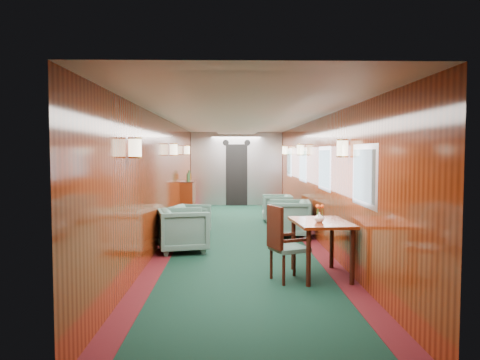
# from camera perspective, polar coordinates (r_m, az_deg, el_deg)

# --- Properties ---
(room) EXTENTS (12.00, 12.10, 2.40)m
(room) POSITION_cam_1_polar(r_m,az_deg,el_deg) (9.38, 0.08, 2.74)
(room) COLOR black
(room) RESTS_ON ground
(bulkhead) EXTENTS (2.98, 0.17, 2.39)m
(bulkhead) POSITION_cam_1_polar(r_m,az_deg,el_deg) (15.30, -0.42, 1.32)
(bulkhead) COLOR #ACADB3
(bulkhead) RESTS_ON ground
(windows_right) EXTENTS (0.02, 8.60, 0.80)m
(windows_right) POSITION_cam_1_polar(r_m,az_deg,el_deg) (9.78, 8.80, 1.65)
(windows_right) COLOR silver
(windows_right) RESTS_ON ground
(wall_sconces) EXTENTS (2.97, 7.97, 0.25)m
(wall_sconces) POSITION_cam_1_polar(r_m,az_deg,el_deg) (9.94, 0.00, 3.68)
(wall_sconces) COLOR #FFF2C6
(wall_sconces) RESTS_ON ground
(dining_table) EXTENTS (0.82, 1.10, 0.78)m
(dining_table) POSITION_cam_1_polar(r_m,az_deg,el_deg) (6.65, 9.86, -6.03)
(dining_table) COLOR maroon
(dining_table) RESTS_ON ground
(side_chair) EXTENTS (0.59, 0.60, 1.03)m
(side_chair) POSITION_cam_1_polar(r_m,az_deg,el_deg) (6.36, 5.25, -7.34)
(side_chair) COLOR #1B413C
(side_chair) RESTS_ON ground
(credenza) EXTENTS (0.34, 1.09, 1.25)m
(credenza) POSITION_cam_1_polar(r_m,az_deg,el_deg) (12.65, -6.33, -2.26)
(credenza) COLOR maroon
(credenza) RESTS_ON ground
(flower_vase) EXTENTS (0.14, 0.14, 0.14)m
(flower_vase) POSITION_cam_1_polar(r_m,az_deg,el_deg) (6.51, 9.64, -4.50)
(flower_vase) COLOR white
(flower_vase) RESTS_ON dining_table
(armchair_left_near) EXTENTS (1.01, 0.99, 0.76)m
(armchair_left_near) POSITION_cam_1_polar(r_m,az_deg,el_deg) (8.28, -6.95, -6.08)
(armchair_left_near) COLOR #1B413C
(armchair_left_near) RESTS_ON ground
(armchair_left_far) EXTENTS (0.88, 0.87, 0.65)m
(armchair_left_far) POSITION_cam_1_polar(r_m,az_deg,el_deg) (9.78, -6.08, -4.94)
(armchair_left_far) COLOR #1B413C
(armchair_left_far) RESTS_ON ground
(armchair_right_near) EXTENTS (0.93, 0.91, 0.77)m
(armchair_right_near) POSITION_cam_1_polar(r_m,az_deg,el_deg) (9.66, 5.99, -4.68)
(armchair_right_near) COLOR #1B413C
(armchair_right_near) RESTS_ON ground
(armchair_right_far) EXTENTS (0.77, 0.75, 0.68)m
(armchair_right_far) POSITION_cam_1_polar(r_m,az_deg,el_deg) (11.84, 4.53, -3.42)
(armchair_right_far) COLOR #1B413C
(armchair_right_far) RESTS_ON ground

